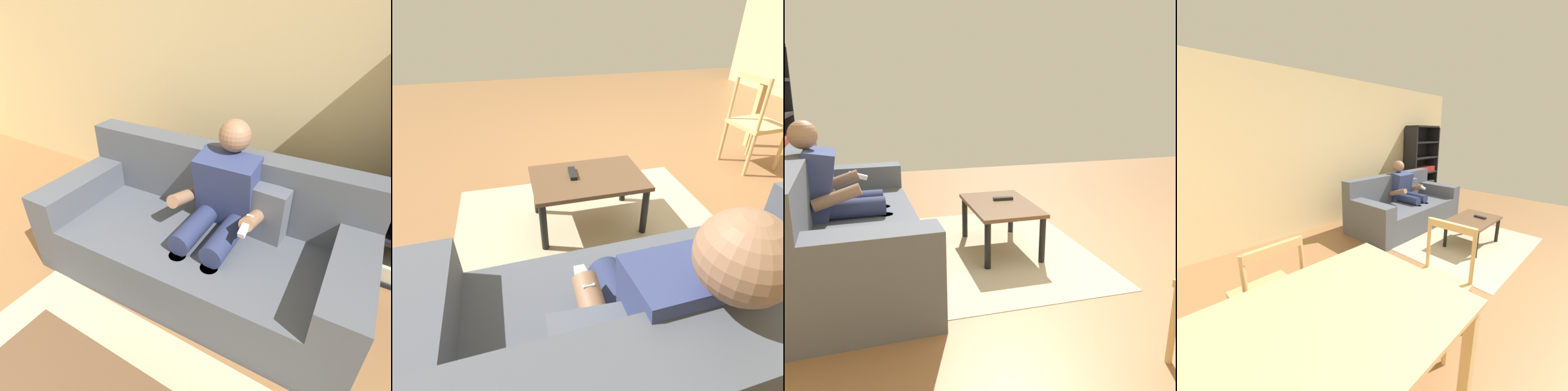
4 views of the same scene
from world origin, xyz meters
TOP-DOWN VIEW (x-y plane):
  - wall_back at (0.00, 3.19)m, footprint 6.79×0.12m
  - couch at (0.84, 2.23)m, footprint 2.19×1.01m
  - person_lounging at (0.95, 2.27)m, footprint 0.60×0.85m

SIDE VIEW (x-z plane):
  - couch at x=0.84m, z-range -0.13..0.76m
  - person_lounging at x=0.95m, z-range 0.01..1.14m
  - wall_back at x=0.00m, z-range 0.00..2.53m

